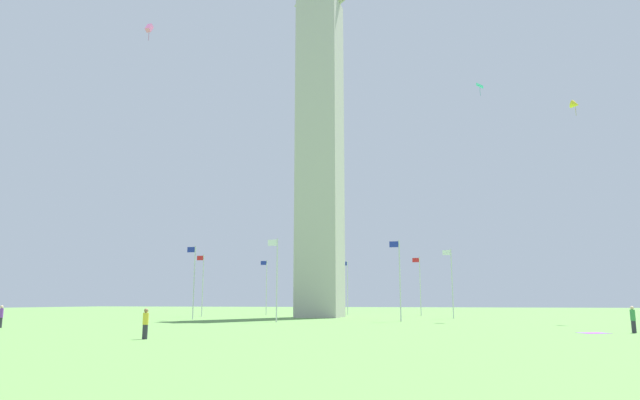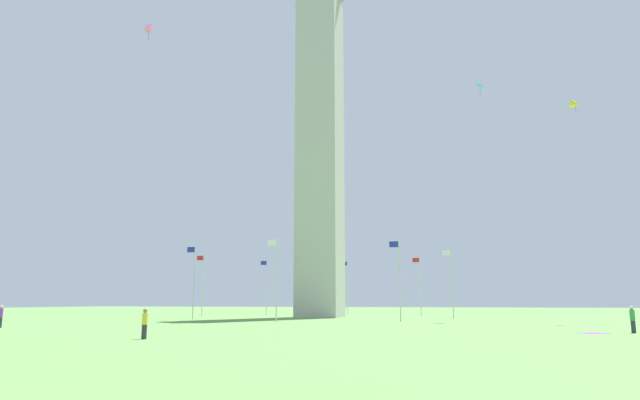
% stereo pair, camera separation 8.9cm
% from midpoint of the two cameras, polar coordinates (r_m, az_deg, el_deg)
% --- Properties ---
extents(ground_plane, '(260.00, 260.00, 0.00)m').
position_cam_midpoint_polar(ground_plane, '(74.80, -0.03, -11.95)').
color(ground_plane, '#609347').
extents(obelisk_monument, '(5.64, 5.64, 51.28)m').
position_cam_midpoint_polar(obelisk_monument, '(78.38, -0.03, 7.13)').
color(obelisk_monument, '#B7B2A8').
rests_on(obelisk_monument, ground).
extents(flagpole_n, '(1.12, 0.14, 8.63)m').
position_cam_midpoint_polar(flagpole_n, '(81.04, -11.99, -8.28)').
color(flagpole_n, silver).
rests_on(flagpole_n, ground).
extents(flagpole_ne, '(1.12, 0.14, 8.63)m').
position_cam_midpoint_polar(flagpole_ne, '(67.96, -12.86, -7.89)').
color(flagpole_ne, silver).
rests_on(flagpole_ne, ground).
extents(flagpole_e, '(1.12, 0.14, 8.63)m').
position_cam_midpoint_polar(flagpole_e, '(58.45, -4.53, -7.76)').
color(flagpole_e, silver).
rests_on(flagpole_e, ground).
extents(flagpole_se, '(1.12, 0.14, 8.63)m').
position_cam_midpoint_polar(flagpole_se, '(60.55, 8.10, -7.77)').
color(flagpole_se, silver).
rests_on(flagpole_se, ground).
extents(flagpole_s, '(1.12, 0.14, 8.63)m').
position_cam_midpoint_polar(flagpole_s, '(72.25, 13.31, -8.00)').
color(flagpole_s, silver).
rests_on(flagpole_s, ground).
extents(flagpole_sw, '(1.12, 0.14, 8.63)m').
position_cam_midpoint_polar(flagpole_sw, '(84.67, 10.17, -8.42)').
color(flagpole_sw, silver).
rests_on(flagpole_sw, ground).
extents(flagpole_w, '(1.12, 0.14, 8.63)m').
position_cam_midpoint_polar(flagpole_w, '(91.49, 2.78, -8.70)').
color(flagpole_w, silver).
rests_on(flagpole_w, ground).
extents(flagpole_nw, '(1.12, 0.14, 8.63)m').
position_cam_midpoint_polar(flagpole_nw, '(90.12, -5.57, -8.64)').
color(flagpole_nw, silver).
rests_on(flagpole_nw, ground).
extents(person_green_shirt, '(0.32, 0.32, 1.78)m').
position_cam_midpoint_polar(person_green_shirt, '(43.78, 29.39, -10.63)').
color(person_green_shirt, '#2D2D38').
rests_on(person_green_shirt, ground).
extents(person_yellow_shirt, '(0.32, 0.32, 1.70)m').
position_cam_midpoint_polar(person_yellow_shirt, '(33.62, -17.54, -12.02)').
color(person_yellow_shirt, '#2D2D38').
rests_on(person_yellow_shirt, ground).
extents(person_purple_shirt, '(0.32, 0.32, 1.78)m').
position_cam_midpoint_polar(person_purple_shirt, '(52.42, -29.95, -10.32)').
color(person_purple_shirt, '#2D2D38').
rests_on(person_purple_shirt, ground).
extents(kite_yellow_delta, '(1.41, 1.33, 1.86)m').
position_cam_midpoint_polar(kite_yellow_delta, '(68.04, 24.67, 8.89)').
color(kite_yellow_delta, yellow).
extents(kite_pink_box, '(0.47, 0.83, 1.72)m').
position_cam_midpoint_polar(kite_pink_box, '(57.51, -17.15, 16.49)').
color(kite_pink_box, pink).
extents(kite_cyan_diamond, '(0.83, 0.97, 1.61)m').
position_cam_midpoint_polar(kite_cyan_diamond, '(72.91, 16.03, 11.16)').
color(kite_cyan_diamond, '#33C6D1').
extents(picnic_blanket_near_first_person, '(2.24, 2.07, 0.01)m').
position_cam_midpoint_polar(picnic_blanket_near_first_person, '(42.43, 26.19, -12.14)').
color(picnic_blanket_near_first_person, purple).
rests_on(picnic_blanket_near_first_person, ground).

